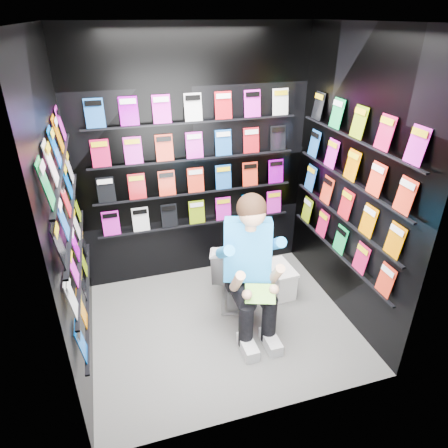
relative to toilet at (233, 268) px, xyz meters
name	(u,v)px	position (x,y,z in m)	size (l,w,h in m)	color
floor	(223,325)	(-0.22, -0.38, -0.37)	(2.40, 2.40, 0.00)	slate
ceiling	(222,22)	(-0.22, -0.38, 2.23)	(2.40, 2.40, 0.00)	white
wall_back	(194,163)	(-0.22, 0.62, 0.93)	(2.40, 0.04, 2.60)	black
wall_front	(270,269)	(-0.22, -1.38, 0.93)	(2.40, 0.04, 2.60)	black
wall_left	(65,221)	(-1.42, -0.38, 0.93)	(0.04, 2.00, 2.60)	black
wall_right	(352,185)	(0.98, -0.38, 0.93)	(0.04, 2.00, 2.60)	black
comics_back	(195,163)	(-0.22, 0.59, 0.94)	(2.10, 0.06, 1.37)	red
comics_left	(70,220)	(-1.39, -0.38, 0.94)	(0.06, 1.70, 1.37)	red
comics_right	(349,185)	(0.95, -0.38, 0.94)	(0.06, 1.70, 1.37)	red
toilet	(233,268)	(0.00, 0.00, 0.00)	(0.42, 0.75, 0.73)	white
longbox	(280,280)	(0.50, -0.06, -0.22)	(0.21, 0.38, 0.29)	white
longbox_lid	(280,268)	(0.50, -0.06, -0.07)	(0.23, 0.40, 0.03)	white
reader	(247,250)	(0.00, -0.38, 0.43)	(0.56, 0.82, 1.52)	#2C85CD
held_comic	(260,294)	(0.00, -0.73, 0.21)	(0.25, 0.01, 0.17)	green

